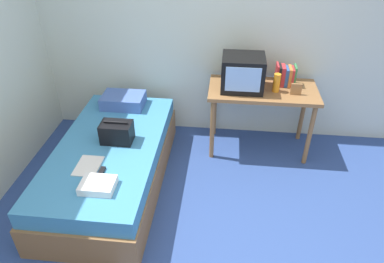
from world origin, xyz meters
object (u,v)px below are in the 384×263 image
Objects in this scene: tv at (243,73)px; handbag at (117,132)px; magazine at (88,166)px; bed at (112,164)px; water_bottle at (277,83)px; desk at (262,97)px; folded_towel at (98,185)px; remote_dark at (101,173)px; pillow at (123,100)px; book_row at (285,76)px; picture_frame at (296,89)px.

tv is 1.43m from handbag.
handbag is at bearing -149.38° from tv.
tv is 1.81m from magazine.
water_bottle is at bearing 24.25° from bed.
water_bottle is 2.05m from magazine.
handbag is (-1.42, -0.72, -0.08)m from desk.
bed is at bearing 99.99° from folded_towel.
bed is at bearing -148.91° from tv.
remote_dark is (-1.20, -1.21, -0.45)m from tv.
desk reaches higher than pillow.
water_bottle is at bearing -5.23° from tv.
book_row reaches higher than pillow.
book_row is at bearing 112.97° from picture_frame.
folded_towel is at bearing -129.98° from tv.
tv is at bearing -174.87° from desk.
book_row is 0.77× the size of handbag.
tv is at bearing 31.09° from bed.
tv reaches higher than book_row.
book_row is 0.80× the size of magazine.
folded_towel is (0.11, -0.62, 0.28)m from bed.
desk is at bearing 156.58° from water_bottle.
water_bottle is 1.70m from pillow.
book_row is at bearing 27.08° from handbag.
remote_dark is 0.56× the size of folded_towel.
remote_dark reaches higher than magazine.
handbag is at bearing -160.39° from picture_frame.
folded_towel is at bearing -142.84° from picture_frame.
picture_frame is 0.26× the size of pillow.
folded_towel is at bearing -138.32° from water_bottle.
folded_towel is at bearing -80.01° from bed.
bed is 0.82m from pillow.
water_bottle reaches higher than magazine.
book_row reaches higher than folded_towel.
tv reaches higher than picture_frame.
handbag is (0.08, 0.06, 0.35)m from bed.
magazine is at bearing -145.16° from book_row.
book_row is at bearing 16.91° from tv.
tv reaches higher than magazine.
pillow is at bearing 179.36° from water_bottle.
book_row reaches higher than magazine.
handbag is at bearing -156.53° from water_bottle.
pillow is 1.10m from magazine.
magazine is (-1.80, -1.26, -0.39)m from book_row.
book_row is at bearing 27.56° from desk.
remote_dark is at bearing -90.86° from handbag.
pillow is at bearing 95.79° from remote_dark.
pillow is 0.70m from handbag.
water_bottle is 0.68× the size of magazine.
magazine is 0.32m from folded_towel.
handbag reaches higher than pillow.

